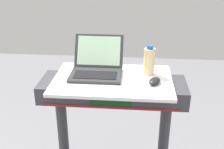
# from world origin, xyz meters

# --- Properties ---
(desk_board) EXTENTS (0.72, 0.47, 0.02)m
(desk_board) POSITION_xyz_m (0.00, 0.70, 1.10)
(desk_board) COLOR white
(desk_board) RESTS_ON treadmill_base
(laptop) EXTENTS (0.32, 0.33, 0.21)m
(laptop) POSITION_xyz_m (-0.11, 0.77, 1.15)
(laptop) COLOR #2D2D30
(laptop) RESTS_ON desk_board
(computer_mouse) EXTENTS (0.09, 0.12, 0.03)m
(computer_mouse) POSITION_xyz_m (0.25, 0.65, 1.12)
(computer_mouse) COLOR black
(computer_mouse) RESTS_ON desk_board
(water_bottle) EXTENTS (0.07, 0.07, 0.19)m
(water_bottle) POSITION_xyz_m (0.22, 0.79, 1.19)
(water_bottle) COLOR beige
(water_bottle) RESTS_ON desk_board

